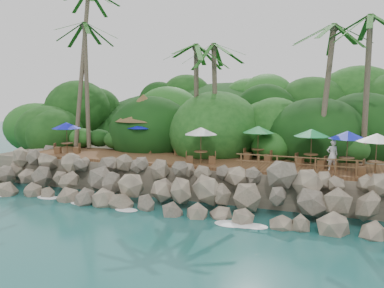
% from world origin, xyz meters
% --- Properties ---
extents(ground, '(140.00, 140.00, 0.00)m').
position_xyz_m(ground, '(0.00, 0.00, 0.00)').
color(ground, '#19514F').
rests_on(ground, ground).
extents(land_base, '(32.00, 25.20, 2.10)m').
position_xyz_m(land_base, '(0.00, 16.00, 1.05)').
color(land_base, gray).
rests_on(land_base, ground).
extents(jungle_hill, '(44.80, 28.00, 15.40)m').
position_xyz_m(jungle_hill, '(0.00, 23.50, 0.00)').
color(jungle_hill, '#143811').
rests_on(jungle_hill, ground).
extents(seawall, '(29.00, 4.00, 2.30)m').
position_xyz_m(seawall, '(0.00, 2.00, 1.15)').
color(seawall, gray).
rests_on(seawall, ground).
extents(terrace, '(26.00, 5.00, 0.20)m').
position_xyz_m(terrace, '(0.00, 6.00, 2.20)').
color(terrace, brown).
rests_on(terrace, land_base).
extents(jungle_foliage, '(44.00, 16.00, 12.00)m').
position_xyz_m(jungle_foliage, '(0.00, 15.00, 0.00)').
color(jungle_foliage, '#143811').
rests_on(jungle_foliage, ground).
extents(foam_line, '(25.20, 0.80, 0.06)m').
position_xyz_m(foam_line, '(0.00, 0.30, 0.03)').
color(foam_line, white).
rests_on(foam_line, ground).
extents(palms, '(28.25, 6.55, 14.75)m').
position_xyz_m(palms, '(-0.27, 8.61, 12.14)').
color(palms, brown).
rests_on(palms, ground).
extents(palapa, '(4.94, 4.94, 4.60)m').
position_xyz_m(palapa, '(-5.57, 9.21, 5.79)').
color(palapa, brown).
rests_on(palapa, ground).
extents(dining_clusters, '(24.17, 5.29, 2.43)m').
position_xyz_m(dining_clusters, '(2.23, 6.22, 4.32)').
color(dining_clusters, brown).
rests_on(dining_clusters, terrace).
extents(railing, '(7.20, 0.10, 1.00)m').
position_xyz_m(railing, '(7.49, 3.65, 2.91)').
color(railing, brown).
rests_on(railing, terrace).
extents(waiter, '(0.80, 0.67, 1.86)m').
position_xyz_m(waiter, '(9.43, 5.38, 3.23)').
color(waiter, white).
rests_on(waiter, terrace).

